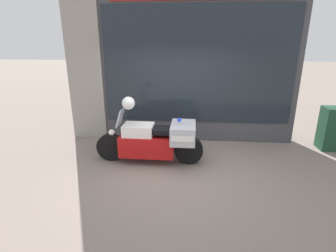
{
  "coord_description": "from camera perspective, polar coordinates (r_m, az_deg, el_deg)",
  "views": [
    {
      "loc": [
        0.26,
        -4.88,
        2.61
      ],
      "look_at": [
        -0.24,
        0.91,
        0.68
      ],
      "focal_mm": 28.0,
      "sensor_mm": 36.0,
      "label": 1
    }
  ],
  "objects": [
    {
      "name": "ground_plane",
      "position": [
        5.54,
        1.72,
        -9.77
      ],
      "size": [
        60.0,
        60.0,
        0.0
      ],
      "primitive_type": "plane",
      "color": "gray"
    },
    {
      "name": "shop_building",
      "position": [
        6.95,
        -0.62,
        12.78
      ],
      "size": [
        5.89,
        0.55,
        3.86
      ],
      "color": "#424247",
      "rests_on": "ground"
    },
    {
      "name": "window_display",
      "position": [
        7.23,
        5.71,
        1.13
      ],
      "size": [
        4.52,
        0.3,
        2.05
      ],
      "color": "slate",
      "rests_on": "ground"
    },
    {
      "name": "paramedic_motorcycle",
      "position": [
        5.73,
        -2.55,
        -2.97
      ],
      "size": [
        2.37,
        0.8,
        1.2
      ],
      "rotation": [
        0.0,
        0.0,
        3.13
      ],
      "color": "black",
      "rests_on": "ground"
    },
    {
      "name": "white_helmet",
      "position": [
        5.6,
        -8.61,
        4.95
      ],
      "size": [
        0.27,
        0.27,
        0.27
      ],
      "primitive_type": "sphere",
      "color": "white",
      "rests_on": "paramedic_motorcycle"
    }
  ]
}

